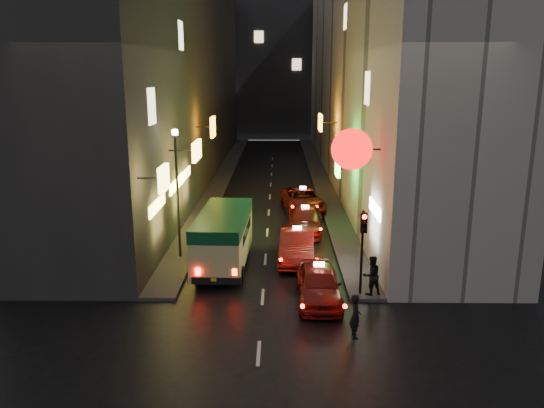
{
  "coord_description": "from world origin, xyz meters",
  "views": [
    {
      "loc": [
        0.63,
        -11.67,
        8.94
      ],
      "look_at": [
        0.33,
        13.0,
        2.81
      ],
      "focal_mm": 35.0,
      "sensor_mm": 36.0,
      "label": 1
    }
  ],
  "objects_px": {
    "pedestrian_crossing": "(355,313)",
    "traffic_light": "(363,235)",
    "minibus": "(223,233)",
    "taxi_near": "(319,281)",
    "lamp_post": "(177,185)"
  },
  "relations": [
    {
      "from": "minibus",
      "to": "lamp_post",
      "type": "height_order",
      "value": "lamp_post"
    },
    {
      "from": "pedestrian_crossing",
      "to": "traffic_light",
      "type": "xyz_separation_m",
      "value": [
        0.7,
        3.32,
        1.79
      ]
    },
    {
      "from": "traffic_light",
      "to": "lamp_post",
      "type": "relative_size",
      "value": 0.56
    },
    {
      "from": "traffic_light",
      "to": "lamp_post",
      "type": "bearing_deg",
      "value": 151.09
    },
    {
      "from": "taxi_near",
      "to": "traffic_light",
      "type": "relative_size",
      "value": 1.53
    },
    {
      "from": "traffic_light",
      "to": "minibus",
      "type": "bearing_deg",
      "value": 149.76
    },
    {
      "from": "pedestrian_crossing",
      "to": "lamp_post",
      "type": "relative_size",
      "value": 0.29
    },
    {
      "from": "pedestrian_crossing",
      "to": "traffic_light",
      "type": "bearing_deg",
      "value": -17.55
    },
    {
      "from": "minibus",
      "to": "taxi_near",
      "type": "bearing_deg",
      "value": -41.96
    },
    {
      "from": "minibus",
      "to": "lamp_post",
      "type": "xyz_separation_m",
      "value": [
        -2.27,
        1.07,
        2.05
      ]
    },
    {
      "from": "lamp_post",
      "to": "minibus",
      "type": "bearing_deg",
      "value": -25.26
    },
    {
      "from": "minibus",
      "to": "traffic_light",
      "type": "distance_m",
      "value": 6.93
    },
    {
      "from": "pedestrian_crossing",
      "to": "lamp_post",
      "type": "bearing_deg",
      "value": 38.08
    },
    {
      "from": "minibus",
      "to": "traffic_light",
      "type": "height_order",
      "value": "traffic_light"
    },
    {
      "from": "traffic_light",
      "to": "lamp_post",
      "type": "xyz_separation_m",
      "value": [
        -8.2,
        4.53,
        1.04
      ]
    }
  ]
}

